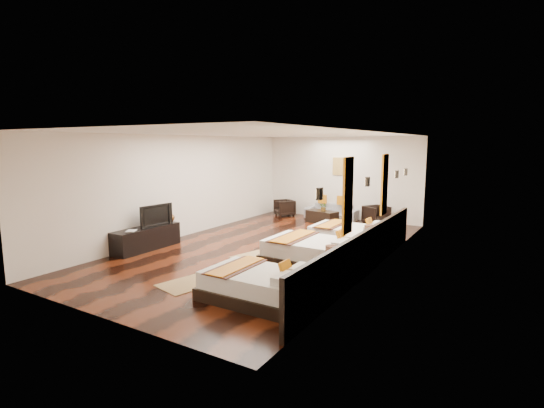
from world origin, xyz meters
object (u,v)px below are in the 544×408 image
Objects in this scene: bed_near at (263,286)px; coffee_table at (322,217)px; tv_console at (147,238)px; book at (126,231)px; nightstand_b at (369,248)px; nightstand_a at (331,274)px; tv at (154,215)px; bed_far at (352,236)px; table_plant at (324,207)px; armchair_left at (284,208)px; armchair_right at (376,215)px; sofa at (332,212)px; figurine at (169,216)px; bed_mid at (319,253)px.

coffee_table is at bearing 105.99° from bed_near.
book is at bearing -90.00° from tv_console.
bed_near is 3.30m from nightstand_b.
tv is (-4.89, 0.45, 0.54)m from nightstand_a.
bed_far is 7.01× the size of table_plant.
tv is at bearing -56.89° from armchair_left.
armchair_right is (3.92, 6.48, -0.25)m from book.
tv is 6.31m from sofa.
figurine reaches higher than bed_near.
nightstand_b is at bearing -52.48° from table_plant.
nightstand_b reaches higher than sofa.
book is 0.98× the size of table_plant.
tv is 3.29× the size of table_plant.
armchair_right is at bearing -29.34° from tv.
figurine is at bearing 90.00° from book.
bed_mid is 6.07m from armchair_left.
bed_near is at bearing -74.57° from table_plant.
nightstand_b is 5.20m from tv.
sofa is 1.63m from armchair_right.
bed_near reaches higher than armchair_right.
book is 6.32m from coffee_table.
table_plant is (-1.81, 2.33, 0.28)m from bed_far.
tv is at bearing 174.70° from nightstand_a.
armchair_left is (0.61, 5.04, -0.42)m from figurine.
tv_console is 7.08m from armchair_right.
bed_far is 1.12× the size of sofa.
armchair_left is at bearing 162.48° from table_plant.
armchair_right is 1.73m from coffee_table.
table_plant is (-1.81, 6.54, 0.29)m from bed_near.
figurine is at bearing -166.92° from nightstand_b.
nightstand_a is (0.75, -1.14, -0.01)m from bed_mid.
book is at bearing -179.86° from armchair_right.
bed_far is 5.10m from tv_console.
nightstand_a reaches higher than bed_near.
tv is 6.89m from armchair_right.
bed_far is at bearing -0.07° from armchair_left.
armchair_right is (-1.03, 6.13, 0.03)m from nightstand_a.
nightstand_b is at bearing -66.08° from tv.
nightstand_a is at bearing -90.35° from tv.
coffee_table is at bearing 66.48° from tv_console.
bed_near is 1.08× the size of tv_console.
bed_mid is 7.93× the size of book.
nightstand_b is (0.75, -1.00, 0.02)m from bed_far.
bed_far is 2.13× the size of tv.
coffee_table is 0.36m from table_plant.
armchair_left is (0.61, 5.80, 0.02)m from tv_console.
nightstand_a is 4.97m from book.
armchair_left is at bearing 141.09° from bed_far.
nightstand_b is at bearing -60.52° from sofa.
nightstand_b is 0.44× the size of tv_console.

